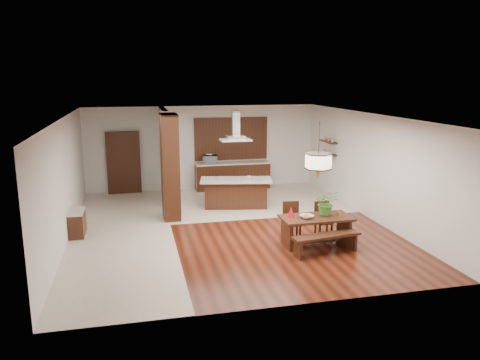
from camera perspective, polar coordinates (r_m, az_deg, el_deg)
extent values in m
plane|color=#38140A|center=(12.40, -1.36, -5.72)|extent=(9.00, 9.00, 0.00)
cube|color=white|center=(11.82, -1.43, 7.77)|extent=(8.00, 9.00, 0.04)
cube|color=silver|center=(16.39, -4.57, 3.93)|extent=(8.00, 0.04, 2.90)
cube|color=silver|center=(7.81, 5.31, -5.61)|extent=(8.00, 0.04, 2.90)
cube|color=silver|center=(11.90, -20.61, -0.06)|extent=(0.04, 9.00, 2.90)
cube|color=silver|center=(13.40, 15.62, 1.60)|extent=(0.04, 9.00, 2.90)
cube|color=beige|center=(12.17, -14.22, -6.43)|extent=(2.50, 9.00, 0.01)
cube|color=beige|center=(15.00, 1.39, -2.47)|extent=(5.50, 4.00, 0.01)
cube|color=#3A210E|center=(11.82, -1.43, 7.69)|extent=(8.00, 9.00, 0.02)
cube|color=black|center=(13.00, -8.52, 1.61)|extent=(0.45, 1.00, 2.90)
cube|color=silver|center=(15.07, -9.17, 3.06)|extent=(0.18, 2.40, 2.90)
cube|color=black|center=(12.35, -19.22, -4.97)|extent=(0.37, 0.88, 0.63)
cube|color=black|center=(16.19, -13.99, 2.06)|extent=(1.10, 0.20, 2.10)
cube|color=black|center=(16.45, -0.91, 0.47)|extent=(2.60, 0.60, 0.90)
cube|color=beige|center=(16.36, -0.92, 2.09)|extent=(2.60, 0.62, 0.05)
cube|color=#A57431|center=(16.48, -1.12, 5.07)|extent=(2.60, 0.08, 1.50)
cube|color=black|center=(15.65, 10.68, 3.17)|extent=(0.26, 0.90, 0.04)
cube|color=black|center=(15.59, 10.73, 4.62)|extent=(0.26, 0.90, 0.04)
cube|color=black|center=(11.06, 9.28, -4.57)|extent=(1.65, 0.83, 0.05)
cube|color=black|center=(10.92, 5.74, -6.58)|extent=(0.08, 0.66, 0.63)
cube|color=black|center=(11.45, 12.54, -5.92)|extent=(0.08, 0.66, 0.63)
imported|color=#3B7C29|center=(11.14, 10.47, -2.74)|extent=(0.59, 0.52, 0.60)
imported|color=beige|center=(10.89, 8.13, -4.44)|extent=(0.38, 0.38, 0.07)
cone|color=red|center=(10.94, 6.24, -3.86)|extent=(0.16, 0.16, 0.24)
cylinder|color=gold|center=(11.18, 11.99, -4.06)|extent=(0.10, 0.10, 0.10)
cube|color=black|center=(14.13, -0.52, -1.69)|extent=(1.94, 1.04, 0.83)
cube|color=beige|center=(13.98, -0.48, 0.00)|extent=(2.26, 1.32, 0.05)
imported|color=silver|center=(14.02, 1.12, 0.32)|extent=(0.13, 0.13, 0.09)
imported|color=silver|center=(16.18, -3.66, 2.53)|extent=(0.55, 0.42, 0.27)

